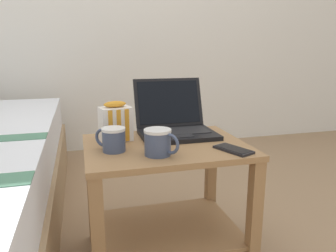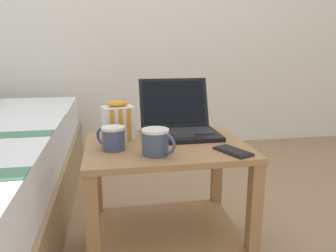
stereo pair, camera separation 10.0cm
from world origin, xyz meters
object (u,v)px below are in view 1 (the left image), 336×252
at_px(mug_front_right, 158,141).
at_px(snack_bag, 116,123).
at_px(laptop, 175,123).
at_px(mug_front_left, 113,138).
at_px(cell_phone, 233,149).

bearing_deg(mug_front_right, snack_bag, 118.20).
xyz_separation_m(laptop, snack_bag, (-0.26, -0.04, 0.03)).
xyz_separation_m(laptop, mug_front_right, (-0.14, -0.26, 0.00)).
distance_m(mug_front_left, cell_phone, 0.43).
height_order(laptop, mug_front_left, laptop).
height_order(mug_front_left, snack_bag, snack_bag).
relative_size(mug_front_left, snack_bag, 0.67).
bearing_deg(cell_phone, laptop, 115.01).
bearing_deg(laptop, mug_front_right, -117.36).
relative_size(laptop, mug_front_right, 2.66).
bearing_deg(cell_phone, mug_front_left, 165.14).
bearing_deg(laptop, cell_phone, -64.99).
relative_size(mug_front_left, mug_front_right, 0.91).
distance_m(laptop, mug_front_left, 0.33).
height_order(laptop, mug_front_right, laptop).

